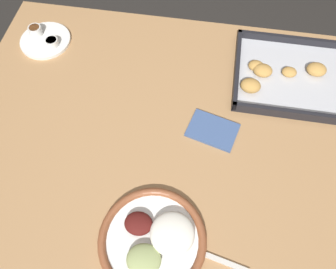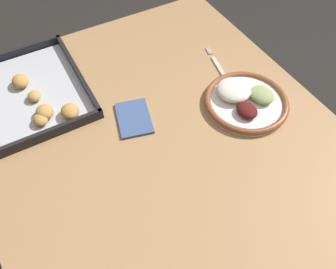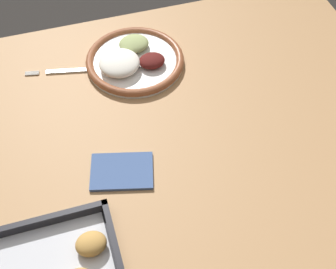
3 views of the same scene
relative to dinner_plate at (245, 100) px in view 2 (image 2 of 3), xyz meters
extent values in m
plane|color=#282623|center=(-0.01, 0.27, -0.77)|extent=(8.00, 8.00, 0.00)
cube|color=#AD7F51|center=(-0.01, 0.27, -0.03)|extent=(1.20, 0.95, 0.03)
cylinder|color=#AD7F51|center=(0.53, -0.15, -0.41)|extent=(0.06, 0.06, 0.73)
cylinder|color=#AD7F51|center=(0.53, 0.70, -0.41)|extent=(0.06, 0.06, 0.73)
cylinder|color=white|center=(0.00, 0.00, -0.01)|extent=(0.25, 0.25, 0.01)
torus|color=brown|center=(0.00, 0.00, 0.00)|extent=(0.25, 0.25, 0.02)
ellipsoid|color=white|center=(0.04, 0.02, 0.02)|extent=(0.10, 0.10, 0.04)
ellipsoid|color=#511614|center=(-0.04, 0.03, 0.01)|extent=(0.07, 0.06, 0.03)
ellipsoid|color=#9EAD6B|center=(-0.01, -0.05, 0.01)|extent=(0.08, 0.07, 0.03)
cube|color=silver|center=(0.14, -0.02, -0.01)|extent=(0.17, 0.05, 0.00)
cylinder|color=silver|center=(0.25, -0.05, -0.01)|extent=(0.03, 0.01, 0.00)
cylinder|color=silver|center=(0.26, -0.04, -0.01)|extent=(0.03, 0.01, 0.00)
cylinder|color=silver|center=(0.26, -0.04, -0.01)|extent=(0.03, 0.01, 0.00)
cylinder|color=silver|center=(0.26, -0.03, -0.01)|extent=(0.03, 0.01, 0.00)
cube|color=black|center=(0.35, 0.54, -0.01)|extent=(0.40, 0.30, 0.01)
cube|color=silver|center=(0.35, 0.54, -0.01)|extent=(0.37, 0.27, 0.00)
cube|color=black|center=(0.35, 0.40, 0.01)|extent=(0.40, 0.01, 0.03)
cube|color=black|center=(0.16, 0.54, 0.01)|extent=(0.01, 0.30, 0.03)
cube|color=black|center=(0.55, 0.54, 0.01)|extent=(0.01, 0.30, 0.03)
ellipsoid|color=#C18E47|center=(0.24, 0.54, 0.01)|extent=(0.06, 0.05, 0.03)
ellipsoid|color=#C18E47|center=(0.31, 0.55, 0.01)|extent=(0.04, 0.04, 0.02)
ellipsoid|color=#C18E47|center=(0.40, 0.57, 0.01)|extent=(0.06, 0.05, 0.03)
ellipsoid|color=#C18E47|center=(0.20, 0.47, 0.01)|extent=(0.06, 0.05, 0.03)
ellipsoid|color=#C18E47|center=(0.21, 0.56, 0.01)|extent=(0.05, 0.04, 0.03)
cube|color=#3F598C|center=(0.11, 0.32, -0.01)|extent=(0.15, 0.12, 0.01)
camera|label=1|loc=(0.06, -0.15, 0.78)|focal=35.00mm
camera|label=2|loc=(-0.47, 0.53, 0.72)|focal=35.00mm
camera|label=3|loc=(0.17, 0.88, 0.82)|focal=50.00mm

